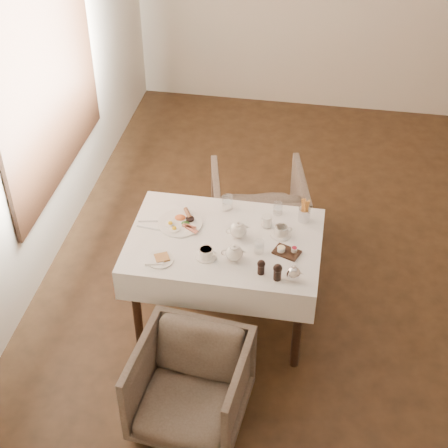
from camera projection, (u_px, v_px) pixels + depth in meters
room at (43, 53)px, 4.82m from camera, size 5.00×5.00×5.00m
table at (224, 252)px, 4.62m from camera, size 1.28×0.88×0.75m
armchair_near at (190, 386)px, 4.16m from camera, size 0.73×0.74×0.62m
armchair_far at (258, 210)px, 5.47m from camera, size 0.86×0.88×0.67m
breakfast_plate at (181, 222)px, 4.67m from camera, size 0.31×0.31×0.04m
side_plate at (159, 259)px, 4.38m from camera, size 0.18×0.18×0.02m
teapot_centre at (238, 229)px, 4.53m from camera, size 0.19×0.17×0.13m
teapot_front at (234, 252)px, 4.35m from camera, size 0.17×0.14×0.12m
creamer at (267, 221)px, 4.63m from camera, size 0.09×0.09×0.08m
teacup_near at (206, 253)px, 4.39m from camera, size 0.14×0.14×0.07m
teacup_far at (281, 231)px, 4.56m from camera, size 0.14×0.14×0.07m
glass_left at (227, 202)px, 4.77m from camera, size 0.08×0.08×0.10m
glass_mid at (259, 247)px, 4.42m from camera, size 0.07×0.07×0.09m
glass_right at (278, 209)px, 4.73m from camera, size 0.08×0.08×0.09m
condiment_board at (287, 251)px, 4.43m from camera, size 0.19×0.16×0.04m
pepper_mill_left at (261, 267)px, 4.25m from camera, size 0.07×0.07×0.11m
pepper_mill_right at (278, 272)px, 4.21m from camera, size 0.06×0.06×0.12m
silver_pot at (293, 273)px, 4.20m from camera, size 0.12×0.11×0.12m
fries_cup at (305, 211)px, 4.65m from camera, size 0.08×0.08×0.17m
cutlery_fork at (151, 221)px, 4.69m from camera, size 0.17×0.05×0.00m
cutlery_knife at (150, 229)px, 4.63m from camera, size 0.19×0.04×0.00m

